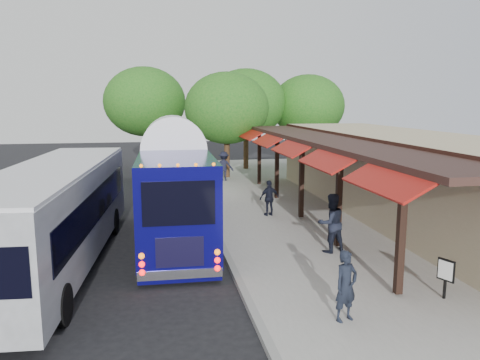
{
  "coord_description": "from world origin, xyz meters",
  "views": [
    {
      "loc": [
        -2.09,
        -14.22,
        4.98
      ],
      "look_at": [
        1.26,
        4.36,
        1.8
      ],
      "focal_mm": 35.0,
      "sensor_mm": 36.0,
      "label": 1
    }
  ],
  "objects": [
    {
      "name": "ped_a",
      "position": [
        1.96,
        -5.0,
        0.96
      ],
      "size": [
        0.68,
        0.56,
        1.61
      ],
      "primitive_type": "imported",
      "rotation": [
        0.0,
        0.0,
        0.35
      ],
      "color": "black",
      "rests_on": "sidewalk"
    },
    {
      "name": "tree_right",
      "position": [
        9.09,
        19.36,
        4.64
      ],
      "size": [
        5.43,
        5.43,
        6.95
      ],
      "color": "#382314",
      "rests_on": "ground"
    },
    {
      "name": "city_bus",
      "position": [
        -5.14,
        0.27,
        1.7
      ],
      "size": [
        3.28,
        11.61,
        3.08
      ],
      "rotation": [
        0.0,
        0.0,
        -0.07
      ],
      "color": "gray",
      "rests_on": "ground"
    },
    {
      "name": "station_shelter",
      "position": [
        8.38,
        4.0,
        1.85
      ],
      "size": [
        8.15,
        20.0,
        3.6
      ],
      "color": "tan",
      "rests_on": "ground"
    },
    {
      "name": "sign_board",
      "position": [
        4.84,
        -4.34,
        0.84
      ],
      "size": [
        0.21,
        0.44,
        1.01
      ],
      "rotation": [
        0.0,
        0.0,
        0.4
      ],
      "color": "black",
      "rests_on": "sidewalk"
    },
    {
      "name": "sidewalk",
      "position": [
        5.0,
        4.0,
        0.07
      ],
      "size": [
        10.0,
        40.0,
        0.15
      ],
      "primitive_type": "cube",
      "color": "#9E9B93",
      "rests_on": "ground"
    },
    {
      "name": "ped_c",
      "position": [
        2.61,
        4.76,
        0.91
      ],
      "size": [
        0.96,
        0.57,
        1.53
      ],
      "primitive_type": "imported",
      "rotation": [
        0.0,
        0.0,
        3.38
      ],
      "color": "black",
      "rests_on": "sidewalk"
    },
    {
      "name": "ped_b",
      "position": [
        3.4,
        -0.36,
        1.11
      ],
      "size": [
        1.06,
        0.89,
        1.93
      ],
      "primitive_type": "imported",
      "rotation": [
        0.0,
        0.0,
        3.33
      ],
      "color": "black",
      "rests_on": "sidewalk"
    },
    {
      "name": "curb",
      "position": [
        0.05,
        4.0,
        0.07
      ],
      "size": [
        0.2,
        40.0,
        0.16
      ],
      "primitive_type": "cube",
      "color": "gray",
      "rests_on": "ground"
    },
    {
      "name": "tree_left",
      "position": [
        2.39,
        15.3,
        4.56
      ],
      "size": [
        5.34,
        5.34,
        6.83
      ],
      "color": "#382314",
      "rests_on": "ground"
    },
    {
      "name": "coach_bus",
      "position": [
        -1.45,
        3.35,
        1.9
      ],
      "size": [
        2.53,
        11.14,
        3.54
      ],
      "rotation": [
        0.0,
        0.0,
        -0.02
      ],
      "color": "#090651",
      "rests_on": "ground"
    },
    {
      "name": "ground",
      "position": [
        0.0,
        0.0,
        0.0
      ],
      "size": [
        90.0,
        90.0,
        0.0
      ],
      "primitive_type": "plane",
      "color": "black",
      "rests_on": "ground"
    },
    {
      "name": "tree_mid",
      "position": [
        4.34,
        18.91,
        4.86
      ],
      "size": [
        5.69,
        5.69,
        7.29
      ],
      "color": "#382314",
      "rests_on": "ground"
    },
    {
      "name": "tree_far",
      "position": [
        -2.78,
        20.16,
        4.95
      ],
      "size": [
        5.8,
        5.8,
        7.42
      ],
      "color": "#382314",
      "rests_on": "ground"
    },
    {
      "name": "ped_d",
      "position": [
        2.0,
        14.0,
        1.05
      ],
      "size": [
        1.3,
        0.96,
        1.8
      ],
      "primitive_type": "imported",
      "rotation": [
        0.0,
        0.0,
        2.86
      ],
      "color": "black",
      "rests_on": "sidewalk"
    }
  ]
}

